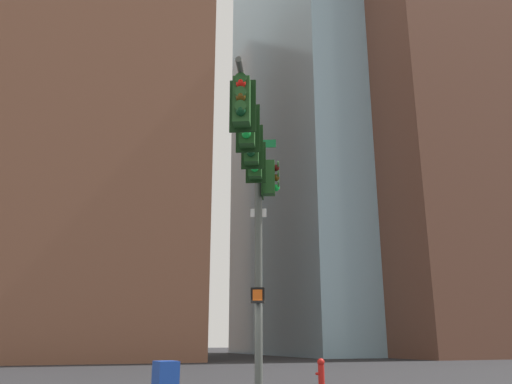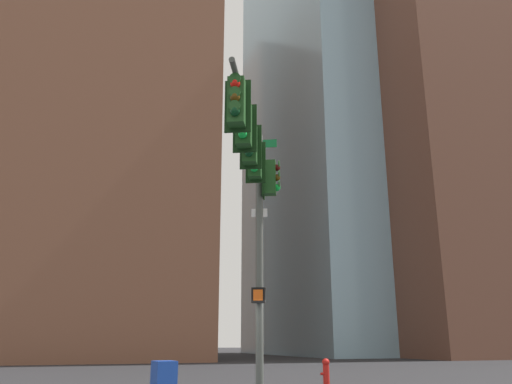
# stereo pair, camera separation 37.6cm
# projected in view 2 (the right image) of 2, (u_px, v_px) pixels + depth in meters

# --- Properties ---
(signal_pole_assembly) EXTENTS (3.00, 5.24, 7.27)m
(signal_pole_assembly) POSITION_uv_depth(u_px,v_px,m) (254.00, 178.00, 13.11)
(signal_pole_assembly) COLOR #4C514C
(signal_pole_assembly) RESTS_ON ground_plane
(fire_hydrant) EXTENTS (0.34, 0.26, 0.87)m
(fire_hydrant) POSITION_uv_depth(u_px,v_px,m) (326.00, 370.00, 18.07)
(fire_hydrant) COLOR red
(fire_hydrant) RESTS_ON ground_plane
(building_brick_nearside) EXTENTS (20.28, 20.83, 48.42)m
(building_brick_nearside) POSITION_uv_depth(u_px,v_px,m) (439.00, 131.00, 58.35)
(building_brick_nearside) COLOR brown
(building_brick_nearside) RESTS_ON ground_plane
(building_brick_midblock) EXTENTS (20.71, 17.11, 38.40)m
(building_brick_midblock) POSITION_uv_depth(u_px,v_px,m) (83.00, 132.00, 45.67)
(building_brick_midblock) COLOR brown
(building_brick_midblock) RESTS_ON ground_plane
(building_glass_tower) EXTENTS (22.73, 24.48, 58.08)m
(building_glass_tower) POSITION_uv_depth(u_px,v_px,m) (358.00, 114.00, 65.51)
(building_glass_tower) COLOR #8CB2C6
(building_glass_tower) RESTS_ON ground_plane
(building_brick_farside) EXTENTS (19.89, 14.98, 49.92)m
(building_brick_farside) POSITION_uv_depth(u_px,v_px,m) (117.00, 182.00, 79.53)
(building_brick_farside) COLOR brown
(building_brick_farside) RESTS_ON ground_plane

